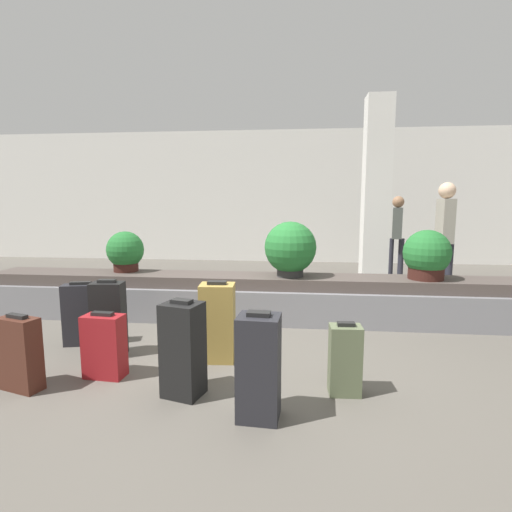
{
  "coord_description": "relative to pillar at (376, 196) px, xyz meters",
  "views": [
    {
      "loc": [
        0.54,
        -3.78,
        1.53
      ],
      "look_at": [
        0.0,
        1.22,
        0.82
      ],
      "focal_mm": 28.0,
      "sensor_mm": 36.0,
      "label": 1
    }
  ],
  "objects": [
    {
      "name": "suitcase_1",
      "position": [
        -3.49,
        -4.03,
        -1.3
      ],
      "size": [
        0.37,
        0.25,
        0.63
      ],
      "rotation": [
        0.0,
        0.0,
        -0.28
      ],
      "color": "#472319",
      "rests_on": "ground_plane"
    },
    {
      "name": "back_wall",
      "position": [
        -1.8,
        3.03,
        0.0
      ],
      "size": [
        18.0,
        0.06,
        3.2
      ],
      "color": "silver",
      "rests_on": "ground_plane"
    },
    {
      "name": "ground_plane",
      "position": [
        -1.8,
        -3.1,
        -1.6
      ],
      "size": [
        18.0,
        18.0,
        0.0
      ],
      "primitive_type": "plane",
      "color": "#59544C"
    },
    {
      "name": "pillar",
      "position": [
        0.0,
        0.0,
        0.0
      ],
      "size": [
        0.42,
        0.42,
        3.2
      ],
      "color": "silver",
      "rests_on": "ground_plane"
    },
    {
      "name": "suitcase_5",
      "position": [
        -3.53,
        -3.01,
        -1.27
      ],
      "size": [
        0.41,
        0.24,
        0.68
      ],
      "rotation": [
        0.0,
        0.0,
        0.23
      ],
      "color": "#232328",
      "rests_on": "ground_plane"
    },
    {
      "name": "suitcase_6",
      "position": [
        -1.53,
        -4.25,
        -1.22
      ],
      "size": [
        0.31,
        0.27,
        0.78
      ],
      "rotation": [
        0.0,
        0.0,
        -0.06
      ],
      "color": "#232328",
      "rests_on": "ground_plane"
    },
    {
      "name": "suitcase_7",
      "position": [
        -2.02,
        -3.27,
        -1.22
      ],
      "size": [
        0.34,
        0.27,
        0.78
      ],
      "rotation": [
        0.0,
        0.0,
        0.07
      ],
      "color": "#A3843D",
      "rests_on": "ground_plane"
    },
    {
      "name": "traveler_1",
      "position": [
        0.66,
        1.25,
        -0.65
      ],
      "size": [
        0.31,
        0.35,
        1.6
      ],
      "rotation": [
        0.0,
        0.0,
        -1.78
      ],
      "color": "#282833",
      "rests_on": "ground_plane"
    },
    {
      "name": "suitcase_4",
      "position": [
        -3.11,
        -3.26,
        -1.23
      ],
      "size": [
        0.33,
        0.22,
        0.77
      ],
      "rotation": [
        0.0,
        0.0,
        0.1
      ],
      "color": "black",
      "rests_on": "ground_plane"
    },
    {
      "name": "potted_plant_0",
      "position": [
        0.29,
        -1.89,
        -0.74
      ],
      "size": [
        0.56,
        0.56,
        0.6
      ],
      "color": "#381914",
      "rests_on": "carousel"
    },
    {
      "name": "suitcase_2",
      "position": [
        -0.89,
        -3.82,
        -1.32
      ],
      "size": [
        0.26,
        0.19,
        0.59
      ],
      "rotation": [
        0.0,
        0.0,
        0.05
      ],
      "color": "#5B6647",
      "rests_on": "ground_plane"
    },
    {
      "name": "carousel",
      "position": [
        -1.8,
        -1.88,
        -1.33
      ],
      "size": [
        7.31,
        0.71,
        0.57
      ],
      "color": "gray",
      "rests_on": "ground_plane"
    },
    {
      "name": "potted_plant_1",
      "position": [
        -3.59,
        -1.78,
        -0.76
      ],
      "size": [
        0.49,
        0.49,
        0.54
      ],
      "color": "#381914",
      "rests_on": "carousel"
    },
    {
      "name": "traveler_0",
      "position": [
        0.98,
        -0.43,
        -0.51
      ],
      "size": [
        0.31,
        0.33,
        1.8
      ],
      "rotation": [
        0.0,
        0.0,
        -1.51
      ],
      "color": "#282833",
      "rests_on": "ground_plane"
    },
    {
      "name": "potted_plant_2",
      "position": [
        -1.37,
        -1.9,
        -0.68
      ],
      "size": [
        0.65,
        0.65,
        0.69
      ],
      "color": "#2D2D2D",
      "rests_on": "carousel"
    },
    {
      "name": "suitcase_0",
      "position": [
        -2.93,
        -3.73,
        -1.32
      ],
      "size": [
        0.35,
        0.21,
        0.58
      ],
      "rotation": [
        0.0,
        0.0,
        -0.07
      ],
      "color": "maroon",
      "rests_on": "ground_plane"
    },
    {
      "name": "suitcase_3",
      "position": [
        -2.15,
        -3.98,
        -1.22
      ],
      "size": [
        0.35,
        0.32,
        0.78
      ],
      "rotation": [
        0.0,
        0.0,
        -0.27
      ],
      "color": "black",
      "rests_on": "ground_plane"
    }
  ]
}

